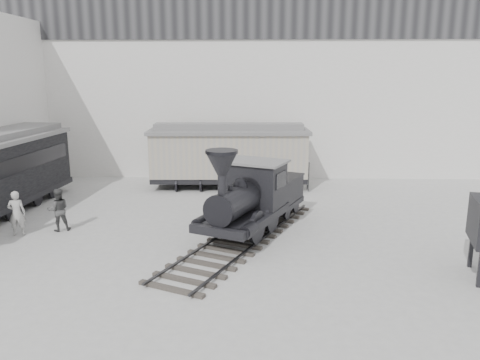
{
  "coord_description": "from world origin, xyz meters",
  "views": [
    {
      "loc": [
        1.16,
        -13.64,
        6.13
      ],
      "look_at": [
        0.61,
        4.44,
        2.0
      ],
      "focal_mm": 35.0,
      "sensor_mm": 36.0,
      "label": 1
    }
  ],
  "objects_px": {
    "locomotive": "(251,201)",
    "visitor_b": "(58,210)",
    "visitor_a": "(17,213)",
    "boxcar": "(229,154)"
  },
  "relations": [
    {
      "from": "boxcar",
      "to": "visitor_b",
      "type": "height_order",
      "value": "boxcar"
    },
    {
      "from": "locomotive",
      "to": "visitor_b",
      "type": "distance_m",
      "value": 7.65
    },
    {
      "from": "locomotive",
      "to": "visitor_a",
      "type": "distance_m",
      "value": 9.04
    },
    {
      "from": "locomotive",
      "to": "visitor_b",
      "type": "relative_size",
      "value": 5.87
    },
    {
      "from": "boxcar",
      "to": "visitor_a",
      "type": "relative_size",
      "value": 4.91
    },
    {
      "from": "locomotive",
      "to": "visitor_a",
      "type": "xyz_separation_m",
      "value": [
        -9.01,
        -0.49,
        -0.43
      ]
    },
    {
      "from": "boxcar",
      "to": "visitor_b",
      "type": "bearing_deg",
      "value": -132.24
    },
    {
      "from": "visitor_a",
      "to": "visitor_b",
      "type": "distance_m",
      "value": 1.5
    },
    {
      "from": "locomotive",
      "to": "boxcar",
      "type": "height_order",
      "value": "locomotive"
    },
    {
      "from": "visitor_b",
      "to": "boxcar",
      "type": "bearing_deg",
      "value": -154.83
    }
  ]
}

